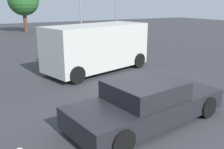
# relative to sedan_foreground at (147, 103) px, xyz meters

# --- Properties ---
(ground_plane) EXTENTS (80.00, 80.00, 0.00)m
(ground_plane) POSITION_rel_sedan_foreground_xyz_m (-0.02, 0.00, -0.57)
(ground_plane) COLOR #38383D
(sedan_foreground) EXTENTS (4.83, 2.43, 1.22)m
(sedan_foreground) POSITION_rel_sedan_foreground_xyz_m (0.00, 0.00, 0.00)
(sedan_foreground) COLOR #232328
(sedan_foreground) RESTS_ON ground_plane
(van_white) EXTENTS (5.54, 3.34, 2.27)m
(van_white) POSITION_rel_sedan_foreground_xyz_m (1.30, 5.72, 0.66)
(van_white) COLOR silver
(van_white) RESTS_ON ground_plane
(pedestrian) EXTENTS (0.40, 0.51, 1.69)m
(pedestrian) POSITION_rel_sedan_foreground_xyz_m (-0.29, 7.84, 0.44)
(pedestrian) COLOR gray
(pedestrian) RESTS_ON ground_plane
(tree_back_left) EXTENTS (3.43, 3.43, 5.29)m
(tree_back_left) POSITION_rel_sedan_foreground_xyz_m (1.81, 25.21, 2.99)
(tree_back_left) COLOR brown
(tree_back_left) RESTS_ON ground_plane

